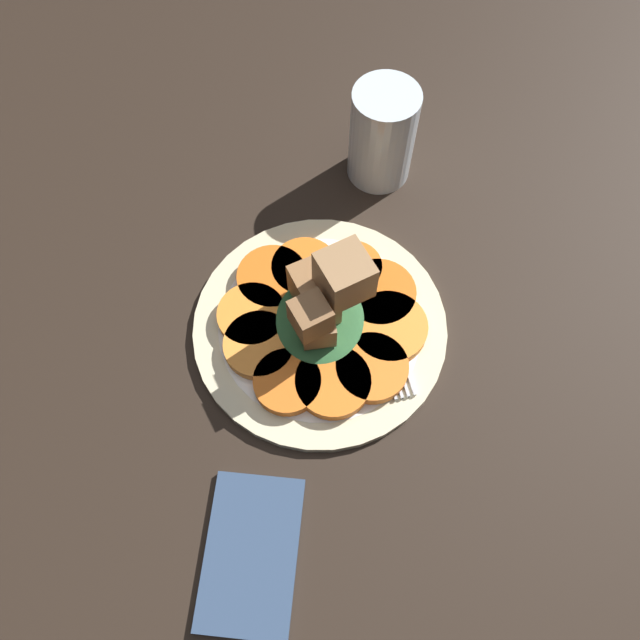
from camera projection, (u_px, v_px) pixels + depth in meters
table_slab at (320, 332)px, 68.19cm from camera, size 120.00×120.00×2.00cm
plate at (320, 326)px, 66.82cm from camera, size 27.12×27.12×1.05cm
carrot_slice_0 at (333, 382)px, 62.76cm from camera, size 7.70×7.70×1.30cm
carrot_slice_1 at (372, 368)px, 63.43cm from camera, size 7.46×7.46×1.30cm
carrot_slice_2 at (389, 328)px, 65.36cm from camera, size 8.15×8.15×1.30cm
carrot_slice_3 at (379, 293)px, 67.17cm from camera, size 8.03×8.03×1.30cm
carrot_slice_4 at (353, 268)px, 68.56cm from camera, size 6.43×6.43×1.30cm
carrot_slice_5 at (305, 268)px, 68.55cm from camera, size 7.31×7.31×1.30cm
carrot_slice_6 at (272, 278)px, 68.01cm from camera, size 7.74×7.74×1.30cm
carrot_slice_7 at (252, 315)px, 66.04cm from camera, size 7.34×7.34×1.30cm
carrot_slice_8 at (259, 345)px, 64.53cm from camera, size 7.41×7.41×1.30cm
carrot_slice_9 at (287, 382)px, 62.76cm from camera, size 6.89×6.89×1.30cm
center_pile at (323, 305)px, 63.00cm from camera, size 11.42×10.55×11.06cm
fork at (383, 327)px, 65.95cm from camera, size 16.72×7.30×0.40cm
water_glass at (382, 135)px, 71.23cm from camera, size 7.58×7.58×12.14cm
napkin at (251, 553)px, 56.95cm from camera, size 14.04×8.42×0.80cm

